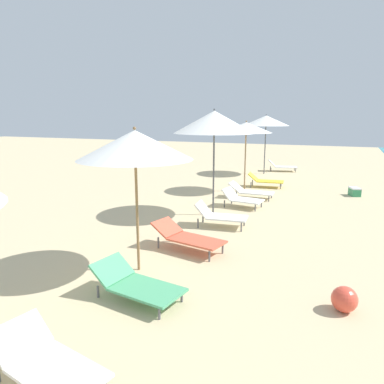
{
  "coord_description": "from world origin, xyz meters",
  "views": [
    {
      "loc": [
        3.66,
        2.85,
        2.85
      ],
      "look_at": [
        0.92,
        9.43,
        1.35
      ],
      "focal_mm": 34.07,
      "sensor_mm": 36.0,
      "label": 1
    }
  ],
  "objects": [
    {
      "name": "lounger_second_shoreside",
      "position": [
        0.94,
        5.39,
        0.3
      ],
      "size": [
        1.44,
        0.88,
        0.58
      ],
      "rotation": [
        0.0,
        0.0,
        -0.2
      ],
      "color": "white",
      "rests_on": "ground"
    },
    {
      "name": "umbrella_third",
      "position": [
        0.27,
        8.4,
        2.34
      ],
      "size": [
        2.06,
        2.06,
        2.66
      ],
      "color": "olive",
      "rests_on": "ground"
    },
    {
      "name": "lounger_third_shoreside",
      "position": [
        0.72,
        9.68,
        0.31
      ],
      "size": [
        1.7,
        0.94,
        0.57
      ],
      "rotation": [
        0.0,
        0.0,
        -0.21
      ],
      "color": "#D8593F",
      "rests_on": "ground"
    },
    {
      "name": "lounger_third_inland",
      "position": [
        0.82,
        7.41,
        0.26
      ],
      "size": [
        1.56,
        0.91,
        0.54
      ],
      "rotation": [
        0.0,
        0.0,
        -0.16
      ],
      "color": "#4CA572",
      "rests_on": "ground"
    },
    {
      "name": "umbrella_fourth",
      "position": [
        0.26,
        12.63,
        2.67
      ],
      "size": [
        2.3,
        2.3,
        3.04
      ],
      "color": "#4C4C51",
      "rests_on": "ground"
    },
    {
      "name": "lounger_fourth_shoreside",
      "position": [
        0.81,
        13.8,
        0.29
      ],
      "size": [
        1.29,
        0.81,
        0.58
      ],
      "rotation": [
        0.0,
        0.0,
        -0.12
      ],
      "color": "white",
      "rests_on": "ground"
    },
    {
      "name": "lounger_fourth_inland",
      "position": [
        0.82,
        11.56,
        0.31
      ],
      "size": [
        1.38,
        0.76,
        0.63
      ],
      "rotation": [
        0.0,
        0.0,
        0.11
      ],
      "color": "white",
      "rests_on": "ground"
    },
    {
      "name": "umbrella_fifth",
      "position": [
        0.24,
        16.31,
        2.41
      ],
      "size": [
        1.94,
        1.94,
        2.67
      ],
      "color": "olive",
      "rests_on": "ground"
    },
    {
      "name": "lounger_fifth_shoreside",
      "position": [
        0.82,
        17.39,
        0.29
      ],
      "size": [
        1.46,
        0.76,
        0.57
      ],
      "rotation": [
        0.0,
        0.0,
        0.11
      ],
      "color": "yellow",
      "rests_on": "ground"
    },
    {
      "name": "lounger_fifth_inland",
      "position": [
        0.76,
        15.17,
        0.26
      ],
      "size": [
        1.54,
        0.65,
        0.54
      ],
      "rotation": [
        0.0,
        0.0,
        0.01
      ],
      "color": "white",
      "rests_on": "ground"
    },
    {
      "name": "umbrella_farthest",
      "position": [
        0.08,
        20.81,
        2.6
      ],
      "size": [
        2.23,
        2.23,
        2.91
      ],
      "color": "#4C4C51",
      "rests_on": "ground"
    },
    {
      "name": "lounger_farthest_shoreside",
      "position": [
        0.76,
        22.01,
        0.28
      ],
      "size": [
        1.58,
        0.98,
        0.58
      ],
      "rotation": [
        0.0,
        0.0,
        0.24
      ],
      "color": "white",
      "rests_on": "ground"
    },
    {
      "name": "cooler_box",
      "position": [
        4.15,
        17.01,
        0.15
      ],
      "size": [
        0.45,
        0.56,
        0.3
      ],
      "color": "#338C59",
      "rests_on": "ground"
    },
    {
      "name": "beach_ball",
      "position": [
        3.85,
        8.27,
        0.19
      ],
      "size": [
        0.38,
        0.38,
        0.38
      ],
      "primitive_type": "sphere",
      "color": "#E54C38",
      "rests_on": "ground"
    }
  ]
}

